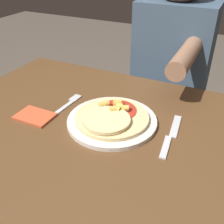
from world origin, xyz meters
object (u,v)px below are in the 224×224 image
(knife, at_px, (171,136))
(person_diner, at_px, (171,73))
(dining_table, at_px, (103,159))
(plate, at_px, (112,121))
(pizza, at_px, (111,117))
(fork, at_px, (67,105))

(knife, xyz_separation_m, person_diner, (-0.15, 0.56, -0.05))
(dining_table, bearing_deg, plate, 79.17)
(plate, distance_m, pizza, 0.02)
(fork, bearing_deg, dining_table, -23.94)
(person_diner, bearing_deg, fork, -112.92)
(pizza, height_order, fork, pizza)
(knife, bearing_deg, plate, -176.82)
(fork, bearing_deg, pizza, -9.62)
(person_diner, bearing_deg, knife, -75.52)
(dining_table, xyz_separation_m, person_diner, (0.05, 0.63, 0.06))
(dining_table, height_order, person_diner, person_diner)
(dining_table, bearing_deg, person_diner, 85.20)
(plate, height_order, fork, plate)
(dining_table, height_order, knife, knife)
(pizza, height_order, knife, pizza)
(pizza, relative_size, person_diner, 0.19)
(dining_table, relative_size, plate, 3.98)
(dining_table, distance_m, knife, 0.24)
(pizza, bearing_deg, person_diner, 85.75)
(fork, height_order, person_diner, person_diner)
(pizza, relative_size, knife, 1.05)
(fork, relative_size, knife, 0.80)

